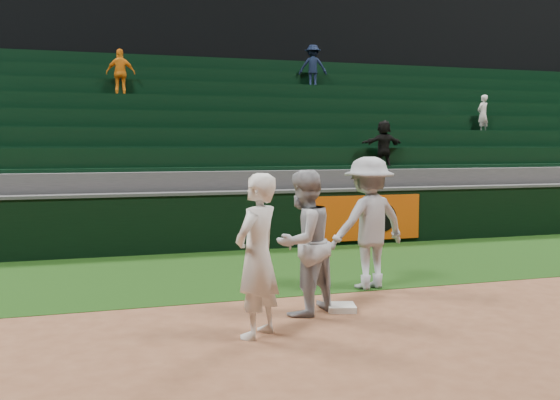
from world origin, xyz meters
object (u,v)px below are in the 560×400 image
(first_baseman, at_px, (257,256))
(base_coach, at_px, (369,223))
(first_base, at_px, (341,308))
(baserunner, at_px, (303,242))

(first_baseman, height_order, base_coach, base_coach)
(first_baseman, bearing_deg, base_coach, 176.37)
(first_base, distance_m, first_baseman, 1.81)
(baserunner, distance_m, base_coach, 1.82)
(first_baseman, xyz_separation_m, base_coach, (2.27, 1.87, 0.07))
(base_coach, bearing_deg, baserunner, 24.72)
(base_coach, bearing_deg, first_base, 38.10)
(first_base, bearing_deg, first_baseman, -150.78)
(baserunner, height_order, base_coach, base_coach)
(first_baseman, xyz_separation_m, baserunner, (0.83, 0.77, -0.00))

